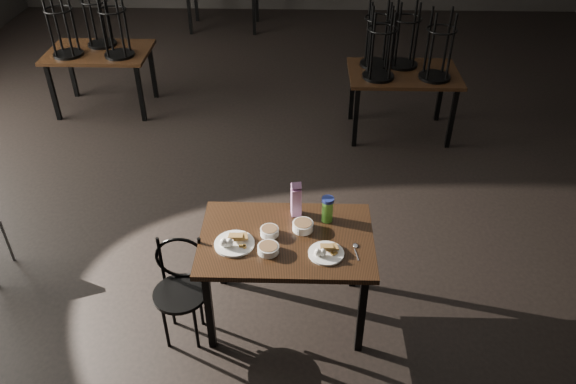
{
  "coord_description": "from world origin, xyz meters",
  "views": [
    {
      "loc": [
        0.09,
        -4.27,
        3.25
      ],
      "look_at": [
        -0.0,
        -0.93,
        0.85
      ],
      "focal_mm": 35.0,
      "sensor_mm": 36.0,
      "label": 1
    }
  ],
  "objects_px": {
    "juice_carton": "(296,200)",
    "water_bottle": "(327,209)",
    "main_table": "(286,246)",
    "bentwood_chair": "(181,282)"
  },
  "relations": [
    {
      "from": "main_table",
      "to": "bentwood_chair",
      "type": "distance_m",
      "value": 0.78
    },
    {
      "from": "main_table",
      "to": "juice_carton",
      "type": "xyz_separation_m",
      "value": [
        0.06,
        0.27,
        0.21
      ]
    },
    {
      "from": "main_table",
      "to": "bentwood_chair",
      "type": "relative_size",
      "value": 1.52
    },
    {
      "from": "juice_carton",
      "to": "water_bottle",
      "type": "bearing_deg",
      "value": -16.13
    },
    {
      "from": "main_table",
      "to": "juice_carton",
      "type": "distance_m",
      "value": 0.34
    },
    {
      "from": "juice_carton",
      "to": "water_bottle",
      "type": "relative_size",
      "value": 1.44
    },
    {
      "from": "main_table",
      "to": "bentwood_chair",
      "type": "height_order",
      "value": "bentwood_chair"
    },
    {
      "from": "water_bottle",
      "to": "bentwood_chair",
      "type": "bearing_deg",
      "value": -159.92
    },
    {
      "from": "juice_carton",
      "to": "bentwood_chair",
      "type": "height_order",
      "value": "juice_carton"
    },
    {
      "from": "main_table",
      "to": "juice_carton",
      "type": "height_order",
      "value": "juice_carton"
    }
  ]
}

